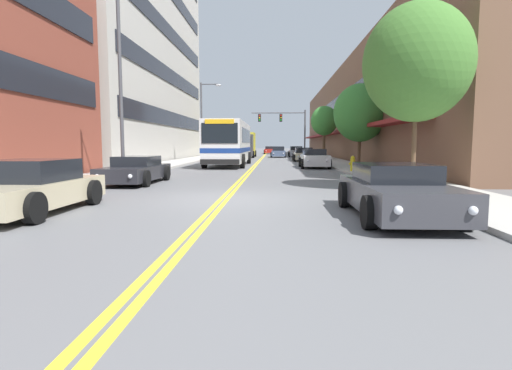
{
  "coord_description": "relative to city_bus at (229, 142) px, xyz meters",
  "views": [
    {
      "loc": [
        1.51,
        -11.89,
        1.64
      ],
      "look_at": [
        0.2,
        16.34,
        -1.24
      ],
      "focal_mm": 28.0,
      "sensor_mm": 36.0,
      "label": 1
    }
  ],
  "objects": [
    {
      "name": "car_silver_parked_right_mid",
      "position": [
        6.39,
        22.64,
        -1.21
      ],
      "size": [
        2.09,
        4.47,
        1.38
      ],
      "color": "#B7B7BC",
      "rests_on": "ground_plane"
    },
    {
      "name": "street_tree_right_far",
      "position": [
        8.45,
        9.4,
        2.1
      ],
      "size": [
        2.66,
        2.66,
        5.32
      ],
      "color": "brown",
      "rests_on": "sidewalk_right"
    },
    {
      "name": "car_beige_parked_left_far",
      "position": [
        -2.43,
        -21.77,
        -1.26
      ],
      "size": [
        2.2,
        4.49,
        1.28
      ],
      "color": "#BCAD89",
      "rests_on": "ground_plane"
    },
    {
      "name": "office_tower_left",
      "position": [
        -12.68,
        8.58,
        12.58
      ],
      "size": [
        12.08,
        30.09,
        28.88
      ],
      "color": "#BCB7AD",
      "rests_on": "ground_plane"
    },
    {
      "name": "storefront_row_right",
      "position": [
        14.66,
        17.85,
        3.22
      ],
      "size": [
        9.1,
        68.0,
        10.17
      ],
      "color": "brown",
      "rests_on": "ground_plane"
    },
    {
      "name": "street_lamp_left_far",
      "position": [
        -3.04,
        6.24,
        2.49
      ],
      "size": [
        1.97,
        0.28,
        7.31
      ],
      "color": "#47474C",
      "rests_on": "ground_plane"
    },
    {
      "name": "fire_hydrant",
      "position": [
        7.94,
        -8.17,
        -1.3
      ],
      "size": [
        0.34,
        0.26,
        0.87
      ],
      "color": "yellow",
      "rests_on": "sidewalk_right"
    },
    {
      "name": "street_lamp_left_near",
      "position": [
        -3.01,
        -13.39,
        3.12
      ],
      "size": [
        2.32,
        0.28,
        8.43
      ],
      "color": "#47474C",
      "rests_on": "ground_plane"
    },
    {
      "name": "car_charcoal_parked_left_mid",
      "position": [
        -2.35,
        -14.47,
        -1.31
      ],
      "size": [
        2.02,
        4.79,
        1.14
      ],
      "color": "#232328",
      "rests_on": "ground_plane"
    },
    {
      "name": "car_champagne_parked_right_far",
      "position": [
        6.37,
        8.43,
        -1.24
      ],
      "size": [
        2.1,
        4.46,
        1.32
      ],
      "color": "beige",
      "rests_on": "ground_plane"
    },
    {
      "name": "traffic_signal_mast",
      "position": [
        4.84,
        18.14,
        2.31
      ],
      "size": [
        6.6,
        0.38,
        5.8
      ],
      "color": "#47474C",
      "rests_on": "ground_plane"
    },
    {
      "name": "car_dark_grey_parked_right_foreground",
      "position": [
        6.25,
        -21.93,
        -1.28
      ],
      "size": [
        2.05,
        4.57,
        1.2
      ],
      "color": "#38383D",
      "rests_on": "ground_plane"
    },
    {
      "name": "city_bus",
      "position": [
        0.0,
        0.0,
        0.0
      ],
      "size": [
        2.94,
        11.05,
        3.29
      ],
      "color": "silver",
      "rests_on": "ground_plane"
    },
    {
      "name": "street_tree_right_mid",
      "position": [
        9.44,
        -2.64,
        1.96
      ],
      "size": [
        3.65,
        3.65,
        5.71
      ],
      "color": "brown",
      "rests_on": "sidewalk_right"
    },
    {
      "name": "car_slate_blue_moving_second",
      "position": [
        3.99,
        20.0,
        -1.22
      ],
      "size": [
        1.97,
        4.56,
        1.38
      ],
      "color": "#475675",
      "rests_on": "ground_plane"
    },
    {
      "name": "centre_line",
      "position": [
        1.99,
        17.85,
        -1.85
      ],
      "size": [
        0.34,
        106.0,
        0.01
      ],
      "color": "yellow",
      "rests_on": "ground_plane"
    },
    {
      "name": "sidewalk_right",
      "position": [
        8.96,
        17.85,
        -1.79
      ],
      "size": [
        2.94,
        106.0,
        0.12
      ],
      "color": "#B2ADA5",
      "rests_on": "ground_plane"
    },
    {
      "name": "sidewalk_left",
      "position": [
        -4.98,
        17.85,
        -1.79
      ],
      "size": [
        2.94,
        106.0,
        0.12
      ],
      "color": "#B2ADA5",
      "rests_on": "ground_plane"
    },
    {
      "name": "box_truck",
      "position": [
        -0.33,
        19.87,
        -0.22
      ],
      "size": [
        2.78,
        7.0,
        3.14
      ],
      "color": "#38383D",
      "rests_on": "ground_plane"
    },
    {
      "name": "street_tree_right_near",
      "position": [
        8.44,
        -16.61,
        2.6
      ],
      "size": [
        3.71,
        3.71,
        6.38
      ],
      "color": "brown",
      "rests_on": "sidewalk_right"
    },
    {
      "name": "ground_plane",
      "position": [
        1.99,
        17.85,
        -1.86
      ],
      "size": [
        240.0,
        240.0,
        0.0
      ],
      "primitive_type": "plane",
      "color": "slate"
    },
    {
      "name": "car_white_parked_right_end",
      "position": [
        6.3,
        -2.83,
        -1.23
      ],
      "size": [
        2.01,
        4.38,
        1.32
      ],
      "color": "white",
      "rests_on": "ground_plane"
    },
    {
      "name": "car_black_parked_left_near",
      "position": [
        -2.34,
        12.88,
        -1.27
      ],
      "size": [
        2.02,
        4.38,
        1.28
      ],
      "color": "black",
      "rests_on": "ground_plane"
    },
    {
      "name": "car_red_moving_lead",
      "position": [
        2.74,
        38.95,
        -1.25
      ],
      "size": [
        2.18,
        4.48,
        1.29
      ],
      "color": "maroon",
      "rests_on": "ground_plane"
    }
  ]
}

